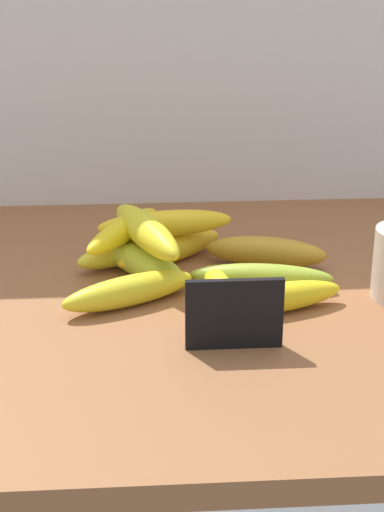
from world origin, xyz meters
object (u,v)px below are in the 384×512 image
at_px(banana_7, 170,249).
at_px(banana_9, 124,230).
at_px(chalkboard_sign, 234,317).
at_px(banana_1, 270,299).
at_px(banana_5, 142,262).
at_px(banana_4, 129,291).
at_px(banana_2, 128,251).
at_px(banana_8, 146,231).
at_px(banana_6, 261,277).
at_px(banana_3, 266,252).
at_px(banana_10, 162,224).
at_px(banana_0, 225,295).

height_order(banana_7, banana_9, banana_9).
xyz_separation_m(chalkboard_sign, banana_1, (0.05, 0.08, -0.02)).
bearing_deg(banana_5, banana_9, 122.55).
bearing_deg(banana_4, banana_2, 90.83).
xyz_separation_m(banana_1, banana_8, (-0.15, 0.13, 0.05)).
bearing_deg(banana_4, banana_5, 79.30).
xyz_separation_m(banana_4, banana_9, (-0.01, 0.13, 0.03)).
distance_m(banana_2, banana_4, 0.14).
height_order(banana_1, banana_7, banana_7).
relative_size(banana_1, banana_7, 1.08).
distance_m(banana_1, banana_6, 0.07).
bearing_deg(banana_2, banana_3, -7.00).
xyz_separation_m(banana_3, banana_10, (-0.14, 0.02, 0.04)).
distance_m(banana_6, banana_9, 0.20).
bearing_deg(banana_2, banana_10, 0.12).
bearing_deg(banana_10, banana_6, -39.13).
xyz_separation_m(banana_0, banana_1, (0.05, -0.02, 0.00)).
bearing_deg(banana_2, banana_8, -60.02).
height_order(banana_6, banana_8, banana_8).
relative_size(chalkboard_sign, banana_10, 0.58).
distance_m(banana_1, banana_2, 0.24).
xyz_separation_m(banana_3, banana_7, (-0.13, 0.02, -0.00)).
relative_size(banana_8, banana_9, 1.12).
xyz_separation_m(banana_3, banana_8, (-0.17, -0.02, 0.04)).
distance_m(banana_0, banana_5, 0.15).
xyz_separation_m(banana_2, banana_5, (0.02, -0.05, 0.00)).
distance_m(chalkboard_sign, banana_6, 0.16).
xyz_separation_m(banana_8, banana_10, (0.02, 0.04, -0.01)).
distance_m(chalkboard_sign, banana_7, 0.26).
bearing_deg(banana_5, chalkboard_sign, -63.69).
xyz_separation_m(banana_2, banana_10, (0.05, 0.00, 0.04)).
bearing_deg(chalkboard_sign, banana_8, 114.21).
relative_size(banana_7, banana_9, 1.00).
xyz_separation_m(banana_1, banana_7, (-0.12, 0.17, 0.00)).
bearing_deg(banana_8, banana_1, -40.22).
bearing_deg(chalkboard_sign, banana_6, 70.66).
xyz_separation_m(banana_0, banana_5, (-0.10, 0.10, 0.00)).
height_order(banana_5, banana_10, banana_10).
relative_size(chalkboard_sign, banana_8, 0.54).
relative_size(banana_3, banana_4, 0.95).
bearing_deg(banana_1, banana_6, 90.77).
xyz_separation_m(banana_2, banana_3, (0.19, -0.02, 0.00)).
height_order(banana_4, banana_9, banana_9).
bearing_deg(banana_9, banana_1, -41.33).
height_order(banana_1, banana_4, banana_4).
distance_m(banana_5, banana_8, 0.04).
height_order(banana_7, banana_8, banana_8).
relative_size(banana_3, banana_6, 0.90).
bearing_deg(chalkboard_sign, banana_0, 89.74).
relative_size(banana_7, banana_8, 0.89).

